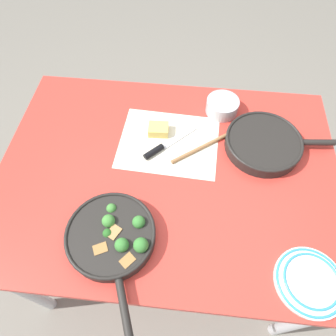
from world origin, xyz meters
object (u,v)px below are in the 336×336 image
object	(u,v)px
dinner_plate_stack	(310,281)
cheese_block	(158,130)
prep_bowl_steel	(222,106)
skillet_broccoli	(112,236)
skillet_eggs	(264,143)
wooden_spoon	(220,138)
grater_knife	(163,146)

from	to	relation	value
dinner_plate_stack	cheese_block	bearing A→B (deg)	134.38
prep_bowl_steel	skillet_broccoli	bearing A→B (deg)	-119.63
cheese_block	prep_bowl_steel	xyz separation A→B (m)	(0.25, 0.15, 0.01)
dinner_plate_stack	prep_bowl_steel	bearing A→B (deg)	111.56
skillet_broccoli	skillet_eggs	xyz separation A→B (m)	(0.50, 0.43, -0.00)
wooden_spoon	cheese_block	xyz separation A→B (m)	(-0.25, 0.01, 0.01)
skillet_eggs	dinner_plate_stack	size ratio (longest dim) A/B	1.99
skillet_broccoli	wooden_spoon	world-z (taller)	skillet_broccoli
skillet_broccoli	cheese_block	size ratio (longest dim) A/B	5.17
grater_knife	dinner_plate_stack	size ratio (longest dim) A/B	0.95
skillet_eggs	dinner_plate_stack	xyz separation A→B (m)	(0.11, -0.50, -0.01)
skillet_eggs	dinner_plate_stack	bearing A→B (deg)	-83.48
wooden_spoon	grater_knife	distance (m)	0.23
grater_knife	dinner_plate_stack	bearing A→B (deg)	-87.77
skillet_broccoli	prep_bowl_steel	world-z (taller)	skillet_broccoli
skillet_eggs	prep_bowl_steel	distance (m)	0.24
grater_knife	cheese_block	distance (m)	0.08
skillet_eggs	prep_bowl_steel	bearing A→B (deg)	126.92
dinner_plate_stack	grater_knife	bearing A→B (deg)	136.99
skillet_eggs	cheese_block	distance (m)	0.41
wooden_spoon	dinner_plate_stack	bearing A→B (deg)	-99.07
grater_knife	skillet_eggs	bearing A→B (deg)	-38.71
grater_knife	prep_bowl_steel	size ratio (longest dim) A/B	1.48
wooden_spoon	cheese_block	size ratio (longest dim) A/B	3.73
wooden_spoon	dinner_plate_stack	xyz separation A→B (m)	(0.27, -0.52, 0.01)
wooden_spoon	prep_bowl_steel	size ratio (longest dim) A/B	2.27
cheese_block	prep_bowl_steel	bearing A→B (deg)	29.95
cheese_block	dinner_plate_stack	world-z (taller)	cheese_block
grater_knife	cheese_block	bearing A→B (deg)	66.34
wooden_spoon	prep_bowl_steel	distance (m)	0.16
skillet_eggs	grater_knife	bearing A→B (deg)	-179.40
cheese_block	skillet_eggs	bearing A→B (deg)	-4.35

